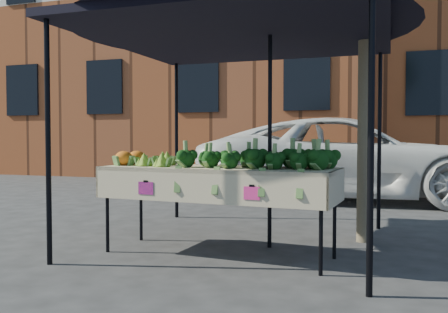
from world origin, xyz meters
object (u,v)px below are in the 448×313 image
Objects in this scene: table at (218,211)px; street_tree at (366,36)px; vehicle at (349,52)px; canopy at (241,122)px.

street_tree is at bearing 40.20° from table.
vehicle is (0.87, 5.06, 2.40)m from table.
canopy is at bearing 83.78° from table.
table is 0.52× the size of street_tree.
table is at bearing 164.84° from vehicle.
street_tree is at bearing -178.07° from vehicle.
table is 0.43× the size of vehicle.
canopy is at bearing -156.83° from street_tree.
canopy is 0.56× the size of vehicle.
vehicle is at bearing 79.71° from canopy.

